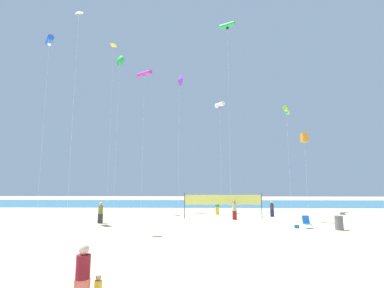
% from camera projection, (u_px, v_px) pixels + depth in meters
% --- Properties ---
extents(ground_plane, '(120.00, 120.00, 0.00)m').
position_uv_depth(ground_plane, '(189.00, 242.00, 15.84)').
color(ground_plane, beige).
extents(ocean_band, '(120.00, 20.00, 0.01)m').
position_uv_depth(ocean_band, '(197.00, 203.00, 48.44)').
color(ocean_band, teal).
rests_on(ocean_band, ground).
extents(mother_figure, '(0.37, 0.37, 1.61)m').
position_uv_depth(mother_figure, '(83.00, 274.00, 7.43)').
color(mother_figure, '#EA7260').
rests_on(mother_figure, ground).
extents(beachgoer_charcoal_shirt, '(0.35, 0.35, 1.53)m').
position_uv_depth(beachgoer_charcoal_shirt, '(272.00, 208.00, 28.31)').
color(beachgoer_charcoal_shirt, navy).
rests_on(beachgoer_charcoal_shirt, ground).
extents(beachgoer_olive_shirt, '(0.39, 0.39, 1.70)m').
position_uv_depth(beachgoer_olive_shirt, '(101.00, 212.00, 23.53)').
color(beachgoer_olive_shirt, '#2D2D33').
rests_on(beachgoer_olive_shirt, ground).
extents(beachgoer_sage_shirt, '(0.40, 0.40, 1.73)m').
position_uv_depth(beachgoer_sage_shirt, '(234.00, 209.00, 25.98)').
color(beachgoer_sage_shirt, maroon).
rests_on(beachgoer_sage_shirt, ground).
extents(beachgoer_teal_shirt, '(0.40, 0.40, 1.76)m').
position_uv_depth(beachgoer_teal_shirt, '(217.00, 205.00, 30.33)').
color(beachgoer_teal_shirt, gold).
rests_on(beachgoer_teal_shirt, ground).
extents(folding_beach_chair, '(0.52, 0.65, 0.89)m').
position_uv_depth(folding_beach_chair, '(307.00, 222.00, 20.87)').
color(folding_beach_chair, '#1959B2').
rests_on(folding_beach_chair, ground).
extents(trash_barrel, '(0.56, 0.56, 0.97)m').
position_uv_depth(trash_barrel, '(339.00, 223.00, 20.01)').
color(trash_barrel, '#595960').
rests_on(trash_barrel, ground).
extents(volleyball_net, '(7.32, 0.34, 2.40)m').
position_uv_depth(volleyball_net, '(223.00, 201.00, 26.88)').
color(volleyball_net, '#4C4C51').
rests_on(volleyball_net, ground).
extents(beach_handbag, '(0.31, 0.16, 0.25)m').
position_uv_depth(beach_handbag, '(297.00, 227.00, 20.79)').
color(beach_handbag, '#19727A').
rests_on(beach_handbag, ground).
extents(kite_yellow_diamond, '(1.00, 0.99, 20.39)m').
position_uv_depth(kite_yellow_diamond, '(114.00, 47.00, 35.18)').
color(kite_yellow_diamond, silver).
rests_on(kite_yellow_diamond, ground).
extents(kite_white_tube, '(1.30, 1.52, 13.52)m').
position_uv_depth(kite_white_tube, '(220.00, 105.00, 36.50)').
color(kite_white_tube, silver).
rests_on(kite_white_tube, ground).
extents(kite_magenta_tube, '(2.17, 1.71, 17.38)m').
position_uv_depth(kite_magenta_tube, '(144.00, 74.00, 36.36)').
color(kite_magenta_tube, silver).
rests_on(kite_magenta_tube, ground).
extents(kite_orange_box, '(0.77, 0.77, 9.42)m').
position_uv_depth(kite_orange_box, '(304.00, 138.00, 35.32)').
color(kite_orange_box, silver).
rests_on(kite_orange_box, ground).
extents(kite_violet_delta, '(0.99, 1.35, 16.85)m').
position_uv_depth(kite_violet_delta, '(179.00, 81.00, 36.16)').
color(kite_violet_delta, silver).
rests_on(kite_violet_delta, ground).
extents(kite_blue_tube, '(1.28, 1.45, 16.87)m').
position_uv_depth(kite_blue_tube, '(50.00, 41.00, 26.86)').
color(kite_blue_tube, silver).
rests_on(kite_blue_tube, ground).
extents(kite_lime_tube, '(1.53, 2.56, 12.31)m').
position_uv_depth(kite_lime_tube, '(286.00, 110.00, 34.51)').
color(kite_lime_tube, silver).
rests_on(kite_lime_tube, ground).
extents(kite_green_delta, '(1.33, 0.93, 19.82)m').
position_uv_depth(kite_green_delta, '(119.00, 60.00, 37.06)').
color(kite_green_delta, silver).
rests_on(kite_green_delta, ground).
extents(kite_green_tube, '(1.59, 1.14, 19.49)m').
position_uv_depth(kite_green_tube, '(227.00, 26.00, 29.19)').
color(kite_green_tube, silver).
rests_on(kite_green_tube, ground).
extents(kite_white_diamond, '(0.76, 0.77, 16.65)m').
position_uv_depth(kite_white_diamond, '(78.00, 16.00, 22.22)').
color(kite_white_diamond, silver).
rests_on(kite_white_diamond, ground).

